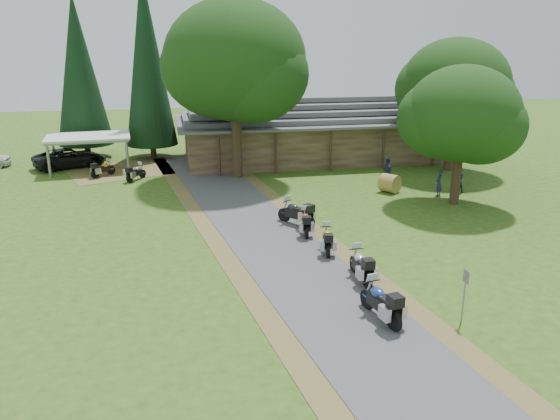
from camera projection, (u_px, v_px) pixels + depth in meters
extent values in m
plane|color=#2D5217|center=(326.00, 299.00, 20.15)|extent=(120.00, 120.00, 0.00)
plane|color=#47484A|center=(289.00, 259.00, 23.79)|extent=(51.95, 51.95, 0.00)
imported|color=black|center=(69.00, 153.00, 40.40)|extent=(4.47, 6.05, 2.13)
imported|color=#2D3253|center=(439.00, 181.00, 33.03)|extent=(0.65, 0.64, 1.87)
imported|color=#2D3253|center=(458.00, 177.00, 33.72)|extent=(0.59, 0.44, 2.03)
imported|color=#2D3253|center=(387.00, 169.00, 35.12)|extent=(0.47, 0.65, 2.26)
cylinder|color=olive|center=(390.00, 183.00, 33.95)|extent=(1.52, 1.50, 1.14)
cone|color=black|center=(147.00, 66.00, 41.97)|extent=(3.99, 3.99, 14.32)
cone|color=black|center=(80.00, 78.00, 42.13)|extent=(4.26, 4.26, 12.55)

